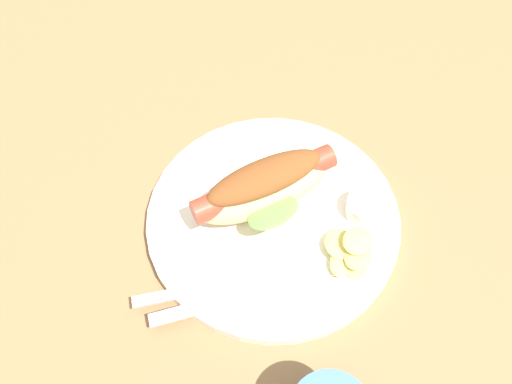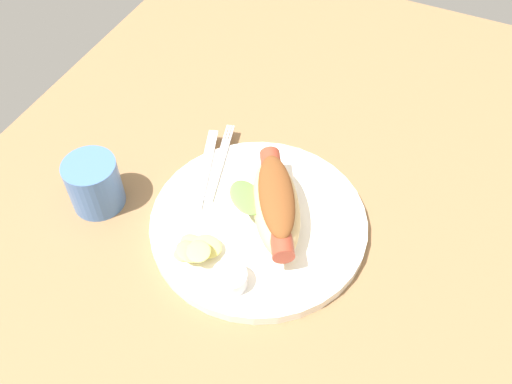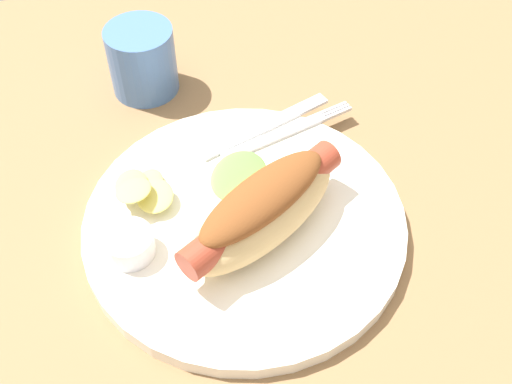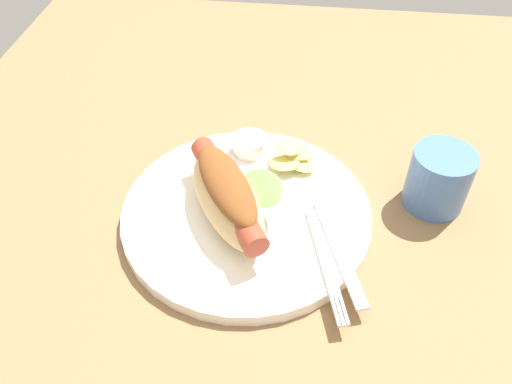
# 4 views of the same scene
# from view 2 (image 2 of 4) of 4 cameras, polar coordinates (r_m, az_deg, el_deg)

# --- Properties ---
(ground_plane) EXTENTS (1.20, 0.90, 0.02)m
(ground_plane) POSITION_cam_2_polar(r_m,az_deg,el_deg) (0.79, 1.80, -2.52)
(ground_plane) COLOR olive
(plate) EXTENTS (0.29, 0.29, 0.02)m
(plate) POSITION_cam_2_polar(r_m,az_deg,el_deg) (0.76, 0.26, -3.16)
(plate) COLOR white
(plate) RESTS_ON ground_plane
(hot_dog) EXTENTS (0.17, 0.14, 0.06)m
(hot_dog) POSITION_cam_2_polar(r_m,az_deg,el_deg) (0.73, 1.98, -1.12)
(hot_dog) COLOR #DBB77A
(hot_dog) RESTS_ON plate
(sauce_ramekin) EXTENTS (0.04, 0.04, 0.02)m
(sauce_ramekin) POSITION_cam_2_polar(r_m,az_deg,el_deg) (0.69, -2.83, -8.67)
(sauce_ramekin) COLOR white
(sauce_ramekin) RESTS_ON plate
(fork) EXTENTS (0.15, 0.05, 0.00)m
(fork) POSITION_cam_2_polar(r_m,az_deg,el_deg) (0.82, -3.68, 2.93)
(fork) COLOR silver
(fork) RESTS_ON plate
(knife) EXTENTS (0.15, 0.06, 0.00)m
(knife) POSITION_cam_2_polar(r_m,az_deg,el_deg) (0.82, -5.11, 2.43)
(knife) COLOR silver
(knife) RESTS_ON plate
(chips_pile) EXTENTS (0.06, 0.07, 0.03)m
(chips_pile) POSITION_cam_2_polar(r_m,az_deg,el_deg) (0.72, -6.13, -5.73)
(chips_pile) COLOR #D9CD64
(chips_pile) RESTS_ON plate
(drinking_cup) EXTENTS (0.07, 0.07, 0.08)m
(drinking_cup) POSITION_cam_2_polar(r_m,az_deg,el_deg) (0.80, -16.02, 0.79)
(drinking_cup) COLOR #4770B2
(drinking_cup) RESTS_ON ground_plane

